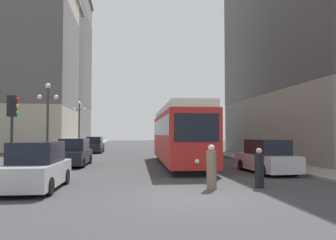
# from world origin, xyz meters

# --- Properties ---
(ground_plane) EXTENTS (200.00, 200.00, 0.00)m
(ground_plane) POSITION_xyz_m (0.00, 0.00, 0.00)
(ground_plane) COLOR #38383A
(sidewalk_left) EXTENTS (2.68, 120.00, 0.15)m
(sidewalk_left) POSITION_xyz_m (-8.16, 40.00, 0.07)
(sidewalk_left) COLOR gray
(sidewalk_left) RESTS_ON ground
(sidewalk_right) EXTENTS (2.68, 120.00, 0.15)m
(sidewalk_right) POSITION_xyz_m (8.16, 40.00, 0.07)
(sidewalk_right) COLOR gray
(sidewalk_right) RESTS_ON ground
(streetcar) EXTENTS (3.10, 13.91, 3.89)m
(streetcar) POSITION_xyz_m (1.54, 11.68, 2.10)
(streetcar) COLOR black
(streetcar) RESTS_ON ground
(transit_bus) EXTENTS (2.96, 11.67, 3.45)m
(transit_bus) POSITION_xyz_m (4.57, 24.36, 1.95)
(transit_bus) COLOR black
(transit_bus) RESTS_ON ground
(parked_car_left_near) EXTENTS (2.00, 4.80, 1.82)m
(parked_car_left_near) POSITION_xyz_m (-5.52, 27.40, 0.84)
(parked_car_left_near) COLOR black
(parked_car_left_near) RESTS_ON ground
(parked_car_left_mid) EXTENTS (2.02, 4.93, 1.82)m
(parked_car_left_mid) POSITION_xyz_m (-5.52, 12.07, 0.84)
(parked_car_left_mid) COLOR black
(parked_car_left_mid) RESTS_ON ground
(parked_car_right_far) EXTENTS (2.03, 4.71, 1.82)m
(parked_car_right_far) POSITION_xyz_m (5.53, 6.38, 0.84)
(parked_car_right_far) COLOR black
(parked_car_right_far) RESTS_ON ground
(parked_car_left_far) EXTENTS (2.03, 4.33, 1.82)m
(parked_car_left_far) POSITION_xyz_m (-5.52, 2.43, 0.84)
(parked_car_left_far) COLOR black
(parked_car_left_far) RESTS_ON ground
(pedestrian_crossing_near) EXTENTS (0.35, 0.35, 1.57)m
(pedestrian_crossing_near) POSITION_xyz_m (3.13, 1.72, 0.73)
(pedestrian_crossing_near) COLOR black
(pedestrian_crossing_near) RESTS_ON ground
(pedestrian_crossing_far) EXTENTS (0.39, 0.39, 1.72)m
(pedestrian_crossing_far) POSITION_xyz_m (1.15, 1.58, 0.80)
(pedestrian_crossing_far) COLOR #6B5B4C
(pedestrian_crossing_far) RESTS_ON ground
(traffic_light_near_left) EXTENTS (0.47, 0.36, 3.72)m
(traffic_light_near_left) POSITION_xyz_m (-7.21, 4.83, 3.01)
(traffic_light_near_left) COLOR #232328
(traffic_light_near_left) RESTS_ON sidewalk_left
(lamp_post_left_near) EXTENTS (1.41, 0.36, 5.49)m
(lamp_post_left_near) POSITION_xyz_m (-7.43, 12.70, 3.76)
(lamp_post_left_near) COLOR #333338
(lamp_post_left_near) RESTS_ON sidewalk_left
(lamp_post_left_far) EXTENTS (1.41, 0.36, 5.84)m
(lamp_post_left_far) POSITION_xyz_m (-7.43, 28.69, 3.96)
(lamp_post_left_far) COLOR #333338
(lamp_post_left_far) RESTS_ON sidewalk_left
(building_left_corner) EXTENTS (14.81, 18.87, 23.19)m
(building_left_corner) POSITION_xyz_m (-16.61, 38.35, 11.93)
(building_left_corner) COLOR #B2A893
(building_left_corner) RESTS_ON ground
(building_left_midblock) EXTENTS (10.66, 21.16, 30.33)m
(building_left_midblock) POSITION_xyz_m (-14.53, 53.51, 15.64)
(building_left_midblock) COLOR slate
(building_left_midblock) RESTS_ON ground
(building_right_corner) EXTENTS (11.04, 20.68, 22.58)m
(building_right_corner) POSITION_xyz_m (14.72, 16.39, 11.62)
(building_right_corner) COLOR slate
(building_right_corner) RESTS_ON ground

